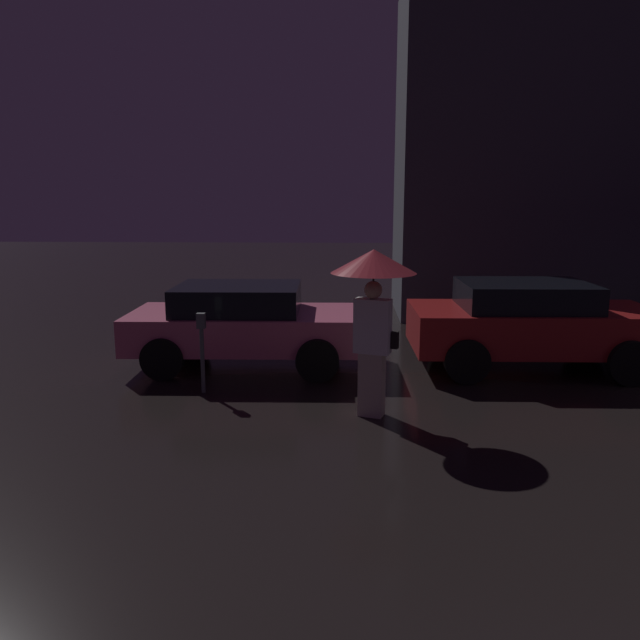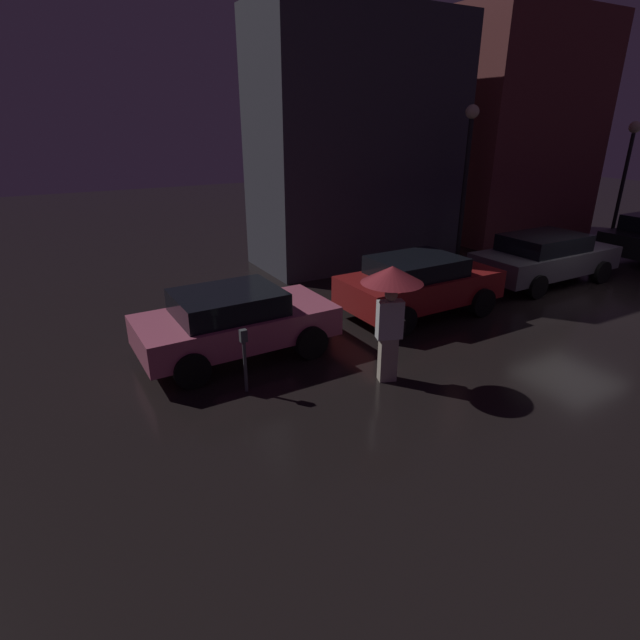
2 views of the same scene
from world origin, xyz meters
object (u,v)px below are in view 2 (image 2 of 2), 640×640
parked_car_red (419,283)px  pedestrian_with_umbrella (391,292)px  parked_car_grey (545,257)px  parked_car_pink (235,321)px  street_lamp_far (628,158)px  street_lamp_near (467,162)px  parking_meter (244,354)px

parked_car_red → pedestrian_with_umbrella: pedestrian_with_umbrella is taller
parked_car_grey → parked_car_pink: bearing=-179.2°
pedestrian_with_umbrella → street_lamp_far: (15.03, 5.13, 1.42)m
parked_car_red → parked_car_pink: bearing=178.9°
street_lamp_near → street_lamp_far: 8.46m
pedestrian_with_umbrella → parked_car_red: bearing=-119.5°
street_lamp_far → street_lamp_near: bearing=-179.7°
street_lamp_near → street_lamp_far: bearing=0.3°
parked_car_red → parked_car_grey: parked_car_red is taller
parked_car_grey → street_lamp_near: size_ratio=0.93×
pedestrian_with_umbrella → parked_car_grey: bearing=-142.1°
parking_meter → street_lamp_near: bearing=25.1°
street_lamp_near → street_lamp_far: size_ratio=1.10×
parked_car_pink → parking_meter: 1.58m
parked_car_grey → parking_meter: 10.16m
parked_car_pink → parked_car_red: size_ratio=0.99×
parked_car_pink → parked_car_grey: 9.62m
parked_car_pink → street_lamp_far: street_lamp_far is taller
parked_car_grey → parking_meter: size_ratio=3.85×
parked_car_pink → street_lamp_near: street_lamp_near is taller
parked_car_red → street_lamp_near: bearing=33.6°
parking_meter → street_lamp_far: bearing=13.7°
parked_car_pink → pedestrian_with_umbrella: 3.29m
parked_car_pink → parked_car_red: parked_car_red is taller
pedestrian_with_umbrella → parking_meter: pedestrian_with_umbrella is taller
parked_car_red → parking_meter: (-5.12, -1.53, -0.04)m
parked_car_red → parked_car_grey: size_ratio=0.88×
street_lamp_far → parked_car_pink: bearing=-170.9°
parked_car_red → pedestrian_with_umbrella: bearing=-139.5°
pedestrian_with_umbrella → street_lamp_near: street_lamp_near is taller
parked_car_pink → street_lamp_far: (17.05, 2.72, 2.39)m
parked_car_grey → pedestrian_with_umbrella: (-7.59, -2.62, 0.94)m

